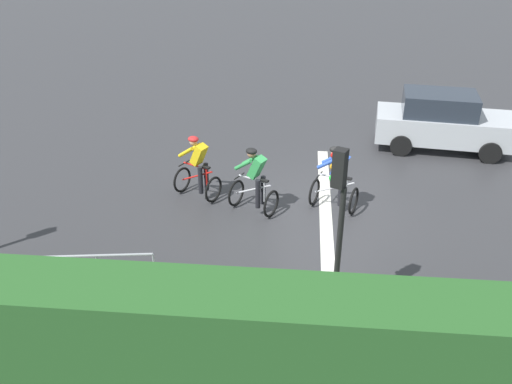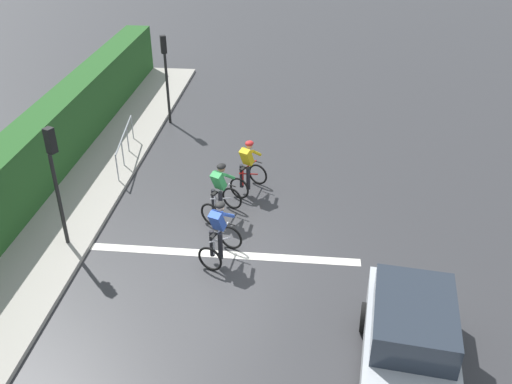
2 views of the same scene
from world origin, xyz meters
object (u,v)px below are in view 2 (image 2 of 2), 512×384
cyclist_second (220,193)px  pedestrian_railing_kerbside (124,140)px  cyclist_mid (219,234)px  traffic_light_near_crossing (55,171)px  traffic_light_far_junction (165,66)px  cyclist_lead (248,168)px  car_silver (410,346)px

cyclist_second → pedestrian_railing_kerbside: (-3.69, 3.09, -0.02)m
cyclist_mid → traffic_light_near_crossing: (-4.04, 0.24, 1.43)m
traffic_light_near_crossing → traffic_light_far_junction: bearing=84.7°
cyclist_second → traffic_light_far_junction: traffic_light_far_junction is taller
traffic_light_near_crossing → pedestrian_railing_kerbside: bearing=89.1°
cyclist_lead → traffic_light_near_crossing: traffic_light_near_crossing is taller
cyclist_mid → car_silver: size_ratio=0.39×
cyclist_second → car_silver: (4.45, -5.37, 0.08)m
cyclist_lead → traffic_light_near_crossing: (-4.37, -3.23, 1.43)m
cyclist_mid → cyclist_second: bearing=98.1°
cyclist_lead → cyclist_second: 1.62m
cyclist_lead → traffic_light_far_junction: 6.30m
pedestrian_railing_kerbside → cyclist_second: bearing=-40.0°
traffic_light_far_junction → pedestrian_railing_kerbside: size_ratio=1.07×
cyclist_lead → cyclist_second: size_ratio=1.00×
cyclist_lead → pedestrian_railing_kerbside: cyclist_lead is taller
traffic_light_near_crossing → car_silver: bearing=-23.9°
traffic_light_near_crossing → traffic_light_far_junction: same height
cyclist_mid → car_silver: car_silver is taller
traffic_light_far_junction → cyclist_second: bearing=-65.1°
pedestrian_railing_kerbside → cyclist_lead: bearing=-20.3°
cyclist_mid → pedestrian_railing_kerbside: 6.43m
traffic_light_near_crossing → cyclist_lead: bearing=36.5°
traffic_light_far_junction → pedestrian_railing_kerbside: traffic_light_far_junction is taller
cyclist_lead → pedestrian_railing_kerbside: (-4.29, 1.59, -0.02)m
car_silver → pedestrian_railing_kerbside: 11.74m
car_silver → traffic_light_near_crossing: (-8.22, 3.65, 1.35)m
cyclist_second → car_silver: bearing=-50.4°
cyclist_lead → cyclist_second: (-0.60, -1.51, 0.00)m
cyclist_second → traffic_light_far_junction: size_ratio=0.50×
car_silver → traffic_light_far_junction: bearing=122.2°
cyclist_lead → car_silver: size_ratio=0.39×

